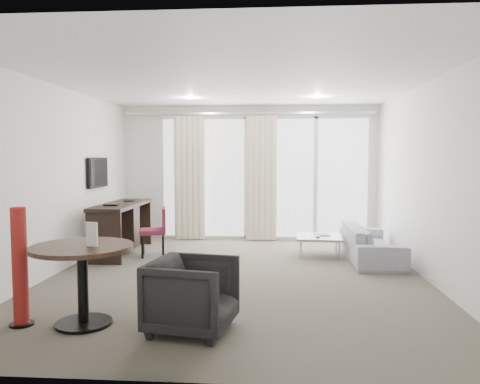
# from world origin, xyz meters

# --- Properties ---
(floor) EXTENTS (5.00, 6.00, 0.00)m
(floor) POSITION_xyz_m (0.00, 0.00, 0.00)
(floor) COLOR #5C5547
(floor) RESTS_ON ground
(ceiling) EXTENTS (5.00, 6.00, 0.00)m
(ceiling) POSITION_xyz_m (0.00, 0.00, 2.60)
(ceiling) COLOR white
(ceiling) RESTS_ON ground
(wall_left) EXTENTS (0.00, 6.00, 2.60)m
(wall_left) POSITION_xyz_m (-2.50, 0.00, 1.30)
(wall_left) COLOR silver
(wall_left) RESTS_ON ground
(wall_right) EXTENTS (0.00, 6.00, 2.60)m
(wall_right) POSITION_xyz_m (2.50, 0.00, 1.30)
(wall_right) COLOR silver
(wall_right) RESTS_ON ground
(wall_front) EXTENTS (5.00, 0.00, 2.60)m
(wall_front) POSITION_xyz_m (0.00, -3.00, 1.30)
(wall_front) COLOR silver
(wall_front) RESTS_ON ground
(window_panel) EXTENTS (4.00, 0.02, 2.38)m
(window_panel) POSITION_xyz_m (0.30, 2.98, 1.20)
(window_panel) COLOR white
(window_panel) RESTS_ON ground
(window_frame) EXTENTS (4.10, 0.06, 2.44)m
(window_frame) POSITION_xyz_m (0.30, 2.97, 1.20)
(window_frame) COLOR white
(window_frame) RESTS_ON ground
(curtain_left) EXTENTS (0.60, 0.20, 2.38)m
(curtain_left) POSITION_xyz_m (-1.15, 2.82, 1.20)
(curtain_left) COLOR beige
(curtain_left) RESTS_ON ground
(curtain_right) EXTENTS (0.60, 0.20, 2.38)m
(curtain_right) POSITION_xyz_m (0.25, 2.82, 1.20)
(curtain_right) COLOR beige
(curtain_right) RESTS_ON ground
(curtain_track) EXTENTS (4.80, 0.04, 0.04)m
(curtain_track) POSITION_xyz_m (0.00, 2.82, 2.45)
(curtain_track) COLOR #B2B2B7
(curtain_track) RESTS_ON ceiling
(downlight_a) EXTENTS (0.12, 0.12, 0.02)m
(downlight_a) POSITION_xyz_m (-0.90, 1.60, 2.59)
(downlight_a) COLOR #FFE0B2
(downlight_a) RESTS_ON ceiling
(downlight_b) EXTENTS (0.12, 0.12, 0.02)m
(downlight_b) POSITION_xyz_m (1.20, 1.60, 2.59)
(downlight_b) COLOR #FFE0B2
(downlight_b) RESTS_ON ceiling
(desk) EXTENTS (0.56, 1.79, 0.84)m
(desk) POSITION_xyz_m (-2.04, 1.39, 0.42)
(desk) COLOR black
(desk) RESTS_ON floor
(tv) EXTENTS (0.05, 0.80, 0.50)m
(tv) POSITION_xyz_m (-2.46, 1.45, 1.35)
(tv) COLOR black
(tv) RESTS_ON wall_left
(desk_chair) EXTENTS (0.51, 0.49, 0.79)m
(desk_chair) POSITION_xyz_m (-1.46, 1.20, 0.40)
(desk_chair) COLOR maroon
(desk_chair) RESTS_ON floor
(round_table) EXTENTS (1.20, 1.20, 0.77)m
(round_table) POSITION_xyz_m (-1.32, -1.92, 0.39)
(round_table) COLOR #321D13
(round_table) RESTS_ON floor
(menu_card) EXTENTS (0.13, 0.06, 0.23)m
(menu_card) POSITION_xyz_m (-1.20, -1.97, 0.72)
(menu_card) COLOR white
(menu_card) RESTS_ON round_table
(red_lamp) EXTENTS (0.27, 0.27, 1.14)m
(red_lamp) POSITION_xyz_m (-1.91, -1.98, 0.57)
(red_lamp) COLOR maroon
(red_lamp) RESTS_ON floor
(tub_armchair) EXTENTS (0.87, 0.85, 0.68)m
(tub_armchair) POSITION_xyz_m (-0.25, -2.01, 0.34)
(tub_armchair) COLOR black
(tub_armchair) RESTS_ON floor
(coffee_table) EXTENTS (0.76, 0.76, 0.32)m
(coffee_table) POSITION_xyz_m (1.24, 1.43, 0.16)
(coffee_table) COLOR gray
(coffee_table) RESTS_ON floor
(remote) EXTENTS (0.06, 0.18, 0.02)m
(remote) POSITION_xyz_m (1.20, 1.32, 0.36)
(remote) COLOR black
(remote) RESTS_ON coffee_table
(magazine) EXTENTS (0.28, 0.34, 0.02)m
(magazine) POSITION_xyz_m (1.29, 1.54, 0.36)
(magazine) COLOR gray
(magazine) RESTS_ON coffee_table
(sofa) EXTENTS (0.72, 1.83, 0.54)m
(sofa) POSITION_xyz_m (2.01, 1.18, 0.27)
(sofa) COLOR #92919F
(sofa) RESTS_ON floor
(terrace_slab) EXTENTS (5.60, 3.00, 0.12)m
(terrace_slab) POSITION_xyz_m (0.30, 4.50, -0.06)
(terrace_slab) COLOR #4D4D50
(terrace_slab) RESTS_ON ground
(rattan_chair_a) EXTENTS (0.71, 0.71, 0.80)m
(rattan_chair_a) POSITION_xyz_m (0.83, 3.79, 0.40)
(rattan_chair_a) COLOR brown
(rattan_chair_a) RESTS_ON terrace_slab
(rattan_chair_b) EXTENTS (0.76, 0.76, 0.90)m
(rattan_chair_b) POSITION_xyz_m (1.84, 4.03, 0.45)
(rattan_chair_b) COLOR brown
(rattan_chair_b) RESTS_ON terrace_slab
(rattan_table) EXTENTS (0.61, 0.61, 0.48)m
(rattan_table) POSITION_xyz_m (1.10, 3.56, 0.24)
(rattan_table) COLOR brown
(rattan_table) RESTS_ON terrace_slab
(balustrade) EXTENTS (5.50, 0.06, 1.05)m
(balustrade) POSITION_xyz_m (0.30, 5.95, 0.50)
(balustrade) COLOR #B2B2B7
(balustrade) RESTS_ON terrace_slab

